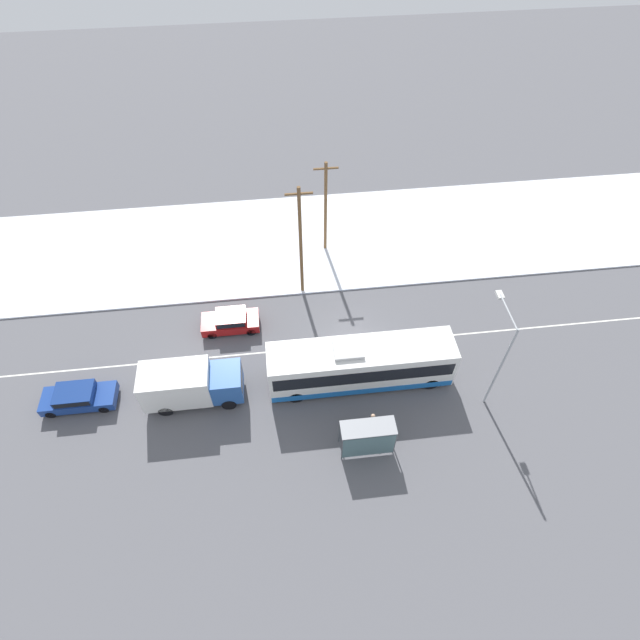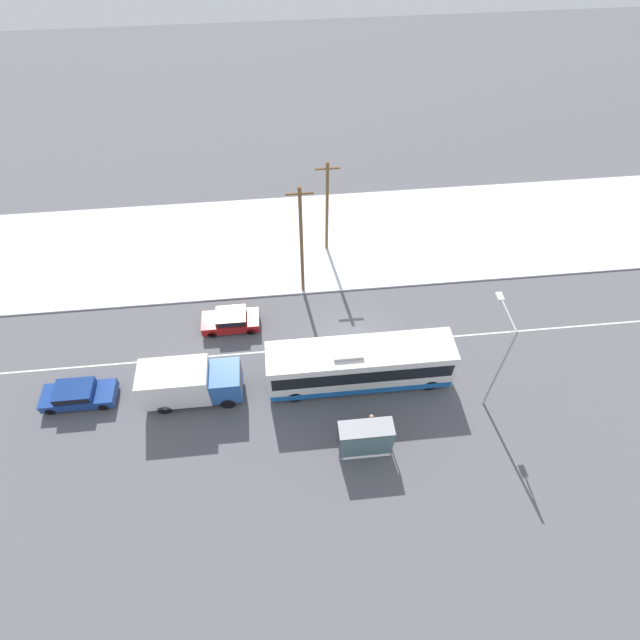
{
  "view_description": "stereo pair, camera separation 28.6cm",
  "coord_description": "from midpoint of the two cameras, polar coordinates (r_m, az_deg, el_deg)",
  "views": [
    {
      "loc": [
        -4.62,
        -20.56,
        27.59
      ],
      "look_at": [
        -2.1,
        1.28,
        1.4
      ],
      "focal_mm": 28.0,
      "sensor_mm": 36.0,
      "label": 1
    },
    {
      "loc": [
        -4.34,
        -20.59,
        27.59
      ],
      "look_at": [
        -2.1,
        1.28,
        1.4
      ],
      "focal_mm": 28.0,
      "sensor_mm": 36.0,
      "label": 2
    }
  ],
  "objects": [
    {
      "name": "box_truck",
      "position": [
        31.95,
        -14.53,
        -6.91
      ],
      "size": [
        6.11,
        2.3,
        2.89
      ],
      "color": "silver",
      "rests_on": "ground_plane"
    },
    {
      "name": "utility_pole_roadside",
      "position": [
        34.61,
        -1.89,
        8.89
      ],
      "size": [
        1.8,
        0.24,
        9.33
      ],
      "color": "brown",
      "rests_on": "ground_plane"
    },
    {
      "name": "ground_plane",
      "position": [
        34.71,
        3.92,
        -2.83
      ],
      "size": [
        120.0,
        120.0,
        0.0
      ],
      "primitive_type": "plane",
      "color": "#56565B"
    },
    {
      "name": "city_bus",
      "position": [
        31.67,
        4.84,
        -5.14
      ],
      "size": [
        11.66,
        2.57,
        3.48
      ],
      "color": "white",
      "rests_on": "ground_plane"
    },
    {
      "name": "sedan_car",
      "position": [
        35.58,
        -9.92,
        0.03
      ],
      "size": [
        4.01,
        1.8,
        1.38
      ],
      "rotation": [
        0.0,
        0.0,
        3.14
      ],
      "color": "maroon",
      "rests_on": "ground_plane"
    },
    {
      "name": "utility_pole_snowlot",
      "position": [
        38.71,
        1.03,
        12.8
      ],
      "size": [
        1.8,
        0.24,
        8.02
      ],
      "color": "brown",
      "rests_on": "ground_plane"
    },
    {
      "name": "lane_marking_center",
      "position": [
        34.7,
        3.92,
        -2.83
      ],
      "size": [
        60.0,
        0.12,
        0.0
      ],
      "color": "silver",
      "rests_on": "ground_plane"
    },
    {
      "name": "parked_car_near_truck",
      "position": [
        34.89,
        -25.78,
        -7.62
      ],
      "size": [
        4.5,
        1.8,
        1.39
      ],
      "color": "navy",
      "rests_on": "ground_plane"
    },
    {
      "name": "pedestrian_at_stop",
      "position": [
        30.44,
        6.11,
        -11.39
      ],
      "size": [
        0.58,
        0.26,
        1.62
      ],
      "color": "#23232D",
      "rests_on": "ground_plane"
    },
    {
      "name": "streetlamp",
      "position": [
        30.34,
        20.14,
        -3.38
      ],
      "size": [
        0.36,
        3.05,
        7.27
      ],
      "color": "#9EA3A8",
      "rests_on": "ground_plane"
    },
    {
      "name": "bus_shelter",
      "position": [
        29.12,
        5.61,
        -13.31
      ],
      "size": [
        3.14,
        1.2,
        2.4
      ],
      "color": "gray",
      "rests_on": "ground_plane"
    },
    {
      "name": "snow_lot",
      "position": [
        42.23,
        1.7,
        9.28
      ],
      "size": [
        80.0,
        12.0,
        0.12
      ],
      "color": "silver",
      "rests_on": "ground_plane"
    }
  ]
}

